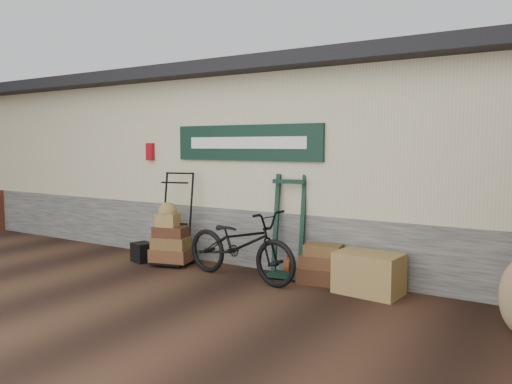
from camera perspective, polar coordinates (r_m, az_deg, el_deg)
ground at (r=7.00m, az=-3.40°, el=-10.49°), size 80.00×80.00×0.00m
station_building at (r=9.11m, az=6.52°, el=3.46°), size 14.40×4.10×3.20m
porter_trolley at (r=8.17m, az=-9.21°, el=-2.88°), size 0.87×0.74×1.50m
green_barrow at (r=7.29m, az=3.68°, el=-3.89°), size 0.59×0.52×1.48m
suitcase_stack at (r=7.04m, az=7.48°, el=-8.11°), size 0.68×0.49×0.56m
wicker_hamper at (r=6.68m, az=12.76°, el=-9.04°), size 0.87×0.61×0.53m
black_trunk at (r=8.47m, az=-12.88°, el=-6.72°), size 0.38×0.34×0.32m
bicycle at (r=7.13m, az=-1.82°, el=-5.54°), size 0.91×2.01×1.13m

